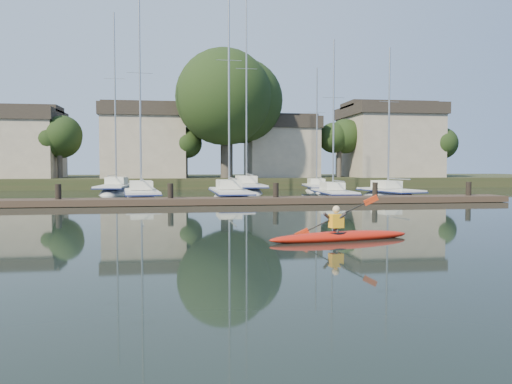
{
  "coord_description": "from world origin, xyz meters",
  "views": [
    {
      "loc": [
        -2.31,
        -14.24,
        2.18
      ],
      "look_at": [
        0.41,
        4.26,
        1.2
      ],
      "focal_mm": 35.0,
      "sensor_mm": 36.0,
      "label": 1
    }
  ],
  "objects": [
    {
      "name": "sailboat_1",
      "position": [
        -4.95,
        18.46,
        -0.19
      ],
      "size": [
        3.12,
        8.77,
        14.04
      ],
      "rotation": [
        0.0,
        0.0,
        0.12
      ],
      "color": "silver",
      "rests_on": "ground"
    },
    {
      "name": "sailboat_5",
      "position": [
        -7.7,
        27.36,
        -0.2
      ],
      "size": [
        2.58,
        9.66,
        15.87
      ],
      "rotation": [
        0.0,
        0.0,
        -0.04
      ],
      "color": "silver",
      "rests_on": "ground"
    },
    {
      "name": "shore",
      "position": [
        1.61,
        40.29,
        3.23
      ],
      "size": [
        90.0,
        25.25,
        12.75
      ],
      "color": "#233118",
      "rests_on": "ground"
    },
    {
      "name": "dock",
      "position": [
        0.0,
        14.0,
        0.2
      ],
      "size": [
        34.0,
        2.0,
        1.8
      ],
      "color": "#412E25",
      "rests_on": "ground"
    },
    {
      "name": "sailboat_3",
      "position": [
        7.62,
        17.75,
        -0.17
      ],
      "size": [
        2.2,
        7.31,
        11.67
      ],
      "rotation": [
        0.0,
        0.0,
        -0.04
      ],
      "color": "silver",
      "rests_on": "ground"
    },
    {
      "name": "sailboat_7",
      "position": [
        9.06,
        27.22,
        -0.17
      ],
      "size": [
        2.7,
        7.43,
        11.71
      ],
      "rotation": [
        0.0,
        0.0,
        -0.11
      ],
      "color": "silver",
      "rests_on": "ground"
    },
    {
      "name": "kayak",
      "position": [
        2.23,
        -0.23,
        0.17
      ],
      "size": [
        4.5,
        1.37,
        1.43
      ],
      "rotation": [
        0.0,
        0.0,
        0.18
      ],
      "color": "#B2190D",
      "rests_on": "ground"
    },
    {
      "name": "sailboat_6",
      "position": [
        3.06,
        27.55,
        -0.21
      ],
      "size": [
        2.46,
        11.19,
        17.75
      ],
      "rotation": [
        0.0,
        0.0,
        -0.01
      ],
      "color": "silver",
      "rests_on": "ground"
    },
    {
      "name": "ground",
      "position": [
        0.0,
        0.0,
        0.0
      ],
      "size": [
        160.0,
        160.0,
        0.0
      ],
      "primitive_type": "plane",
      "color": "black",
      "rests_on": "ground"
    },
    {
      "name": "sailboat_4",
      "position": [
        11.85,
        18.49,
        -0.19
      ],
      "size": [
        3.21,
        7.05,
        11.55
      ],
      "rotation": [
        0.0,
        0.0,
        0.18
      ],
      "color": "silver",
      "rests_on": "ground"
    },
    {
      "name": "sailboat_2",
      "position": [
        0.72,
        18.21,
        -0.19
      ],
      "size": [
        2.45,
        9.46,
        15.56
      ],
      "rotation": [
        0.0,
        0.0,
        0.03
      ],
      "color": "silver",
      "rests_on": "ground"
    }
  ]
}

